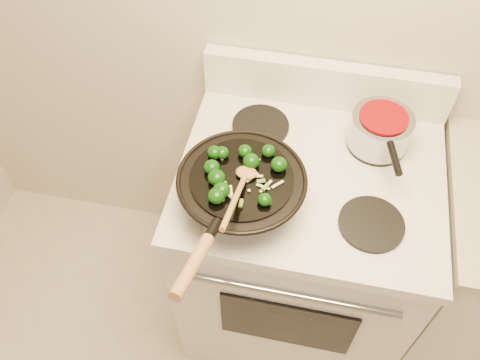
# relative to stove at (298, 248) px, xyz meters

# --- Properties ---
(stove) EXTENTS (0.78, 0.67, 1.08)m
(stove) POSITION_rel_stove_xyz_m (0.00, 0.00, 0.00)
(stove) COLOR white
(stove) RESTS_ON ground
(wok) EXTENTS (0.35, 0.58, 0.21)m
(wok) POSITION_rel_stove_xyz_m (-0.18, -0.16, 0.52)
(wok) COLOR black
(wok) RESTS_ON stove
(stirfry) EXTENTS (0.22, 0.22, 0.04)m
(stirfry) POSITION_rel_stove_xyz_m (-0.20, -0.15, 0.59)
(stirfry) COLOR #0B3307
(stirfry) RESTS_ON wok
(wooden_spoon) EXTENTS (0.06, 0.26, 0.09)m
(wooden_spoon) POSITION_rel_stove_xyz_m (-0.17, -0.21, 0.60)
(wooden_spoon) COLOR #9C6B3D
(wooden_spoon) RESTS_ON wok
(saucepan) EXTENTS (0.18, 0.29, 0.11)m
(saucepan) POSITION_rel_stove_xyz_m (0.18, 0.15, 0.52)
(saucepan) COLOR #95999D
(saucepan) RESTS_ON stove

